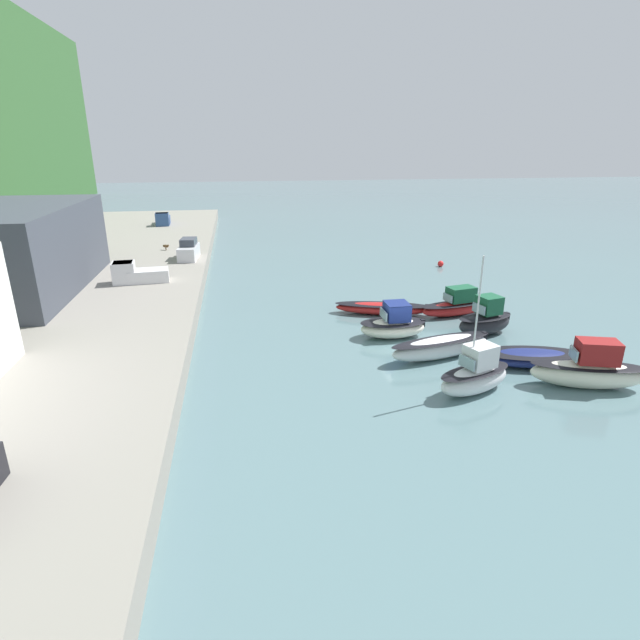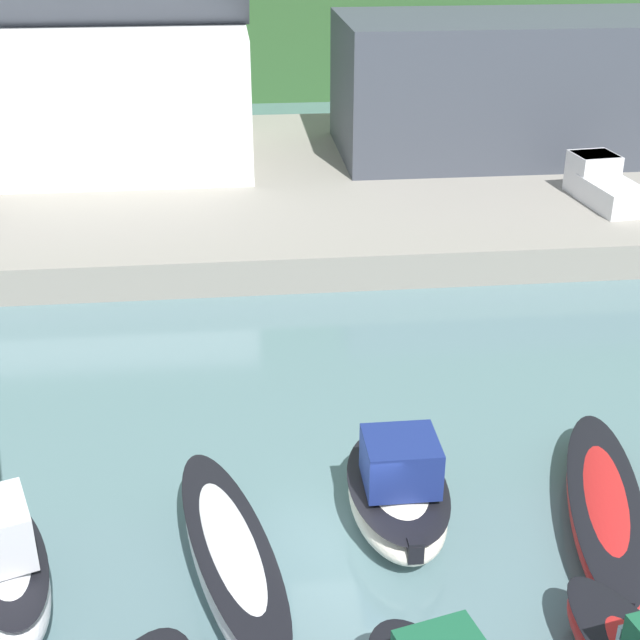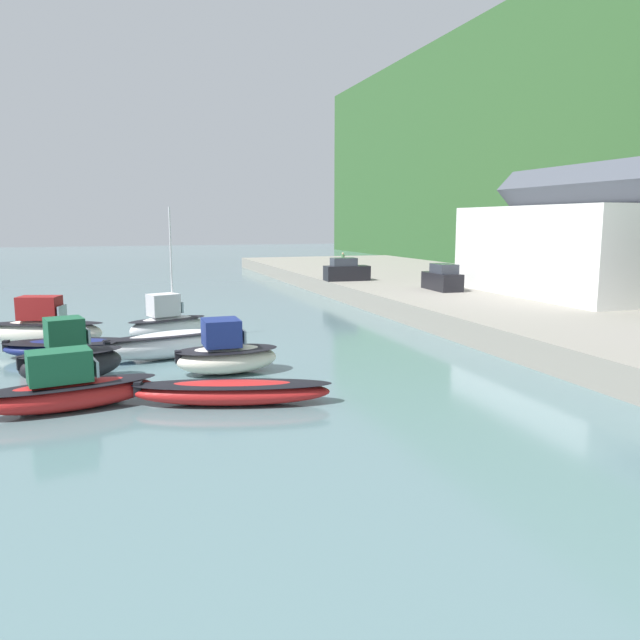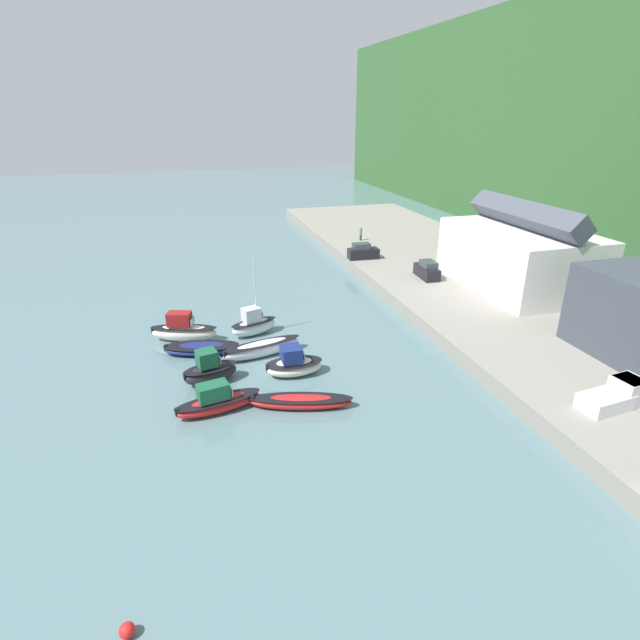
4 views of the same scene
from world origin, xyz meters
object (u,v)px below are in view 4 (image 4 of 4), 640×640
at_px(moored_boat_1, 262,348).
at_px(moored_boat_2, 294,364).
at_px(parked_car_2, 427,270).
at_px(moored_boat_6, 210,371).
at_px(moored_boat_5, 201,348).
at_px(person_on_quay, 361,233).
at_px(moored_boat_0, 254,325).
at_px(moored_boat_7, 217,401).
at_px(moored_boat_3, 301,401).
at_px(pickup_truck_0, 617,395).
at_px(mooring_buoy_0, 127,630).
at_px(parked_car_0, 363,252).
at_px(moored_boat_4, 183,330).

distance_m(moored_boat_1, moored_boat_2, 4.52).
bearing_deg(parked_car_2, moored_boat_6, -146.33).
bearing_deg(moored_boat_5, person_on_quay, 151.19).
bearing_deg(person_on_quay, moored_boat_2, -27.84).
distance_m(moored_boat_0, person_on_quay, 35.36).
height_order(moored_boat_7, parked_car_2, parked_car_2).
height_order(moored_boat_3, moored_boat_6, moored_boat_6).
distance_m(pickup_truck_0, mooring_buoy_0, 32.52).
bearing_deg(moored_boat_7, moored_boat_0, 148.48).
bearing_deg(parked_car_2, moored_boat_0, -157.89).
bearing_deg(moored_boat_1, moored_boat_5, -124.27).
height_order(parked_car_2, pickup_truck_0, parked_car_2).
distance_m(moored_boat_3, parked_car_0, 36.25).
height_order(moored_boat_1, mooring_buoy_0, moored_boat_1).
height_order(parked_car_0, mooring_buoy_0, parked_car_0).
distance_m(moored_boat_5, pickup_truck_0, 33.13).
distance_m(person_on_quay, mooring_buoy_0, 65.18).
distance_m(moored_boat_1, moored_boat_6, 6.00).
bearing_deg(moored_boat_6, moored_boat_3, 33.47).
bearing_deg(moored_boat_1, pickup_truck_0, 38.73).
height_order(moored_boat_6, mooring_buoy_0, moored_boat_6).
xyz_separation_m(moored_boat_1, moored_boat_6, (3.55, -4.83, 0.30)).
height_order(moored_boat_0, moored_boat_6, moored_boat_0).
bearing_deg(moored_boat_0, parked_car_0, 115.49).
xyz_separation_m(moored_boat_4, moored_boat_7, (13.31, 1.98, -0.24)).
bearing_deg(moored_boat_2, moored_boat_6, -94.60).
relative_size(moored_boat_5, pickup_truck_0, 1.46).
relative_size(moored_boat_0, moored_boat_5, 1.09).
bearing_deg(moored_boat_7, moored_boat_1, 138.17).
distance_m(moored_boat_1, pickup_truck_0, 27.74).
height_order(moored_boat_1, moored_boat_3, moored_boat_1).
relative_size(moored_boat_2, moored_boat_6, 1.01).
bearing_deg(moored_boat_2, parked_car_0, 149.02).
height_order(parked_car_2, person_on_quay, parked_car_2).
bearing_deg(moored_boat_5, moored_boat_6, 15.94).
height_order(moored_boat_5, moored_boat_7, moored_boat_7).
distance_m(moored_boat_2, mooring_buoy_0, 23.31).
bearing_deg(moored_boat_4, mooring_buoy_0, 10.85).
xyz_separation_m(moored_boat_2, person_on_quay, (-37.01, 19.55, 1.63)).
relative_size(moored_boat_0, moored_boat_7, 1.18).
relative_size(moored_boat_0, moored_boat_6, 1.66).
relative_size(moored_boat_1, moored_boat_5, 1.05).
distance_m(moored_boat_1, moored_boat_4, 8.53).
xyz_separation_m(moored_boat_5, moored_boat_7, (9.99, 0.54, 0.31)).
xyz_separation_m(parked_car_2, person_on_quay, (-20.28, -1.14, 0.18)).
bearing_deg(mooring_buoy_0, person_on_quay, 151.19).
bearing_deg(moored_boat_6, mooring_buoy_0, -27.92).
bearing_deg(person_on_quay, moored_boat_5, -40.82).
distance_m(moored_boat_5, parked_car_2, 29.85).
bearing_deg(moored_boat_2, moored_boat_4, -137.72).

